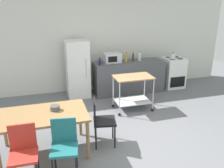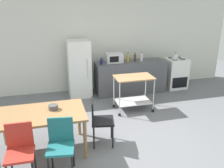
{
  "view_description": "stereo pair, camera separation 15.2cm",
  "coord_description": "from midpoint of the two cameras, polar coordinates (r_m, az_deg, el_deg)",
  "views": [
    {
      "loc": [
        -1.45,
        -3.59,
        2.57
      ],
      "look_at": [
        -0.02,
        1.2,
        0.8
      ],
      "focal_mm": 38.51,
      "sensor_mm": 36.0,
      "label": 1
    },
    {
      "loc": [
        -1.3,
        -3.64,
        2.57
      ],
      "look_at": [
        -0.02,
        1.2,
        0.8
      ],
      "focal_mm": 38.51,
      "sensor_mm": 36.0,
      "label": 2
    }
  ],
  "objects": [
    {
      "name": "ground_plane",
      "position": [
        4.65,
        3.64,
        -14.16
      ],
      "size": [
        12.0,
        12.0,
        0.0
      ],
      "primitive_type": "plane",
      "color": "slate"
    },
    {
      "name": "back_wall",
      "position": [
        7.04,
        -5.2,
        10.26
      ],
      "size": [
        8.4,
        0.12,
        2.9
      ],
      "primitive_type": "cube",
      "color": "silver",
      "rests_on": "ground_plane"
    },
    {
      "name": "kitchen_counter",
      "position": [
        6.95,
        3.35,
        1.69
      ],
      "size": [
        2.0,
        0.64,
        0.9
      ],
      "primitive_type": "cube",
      "color": "#4C4C51",
      "rests_on": "ground_plane"
    },
    {
      "name": "dining_table",
      "position": [
        4.29,
        -17.12,
        -7.77
      ],
      "size": [
        1.5,
        0.9,
        0.75
      ],
      "color": "olive",
      "rests_on": "ground_plane"
    },
    {
      "name": "chair_red",
      "position": [
        3.82,
        -21.41,
        -14.6
      ],
      "size": [
        0.41,
        0.41,
        0.89
      ],
      "rotation": [
        0.0,
        0.0,
        -0.02
      ],
      "color": "#B72D23",
      "rests_on": "ground_plane"
    },
    {
      "name": "chair_black",
      "position": [
        4.41,
        -3.63,
        -8.29
      ],
      "size": [
        0.47,
        0.47,
        0.89
      ],
      "rotation": [
        0.0,
        0.0,
        1.39
      ],
      "color": "black",
      "rests_on": "ground_plane"
    },
    {
      "name": "chair_teal",
      "position": [
        3.8,
        -12.42,
        -13.74
      ],
      "size": [
        0.46,
        0.46,
        0.89
      ],
      "rotation": [
        0.0,
        0.0,
        -0.16
      ],
      "color": "#1E666B",
      "rests_on": "ground_plane"
    },
    {
      "name": "stove_oven",
      "position": [
        7.57,
        13.7,
        2.66
      ],
      "size": [
        0.6,
        0.61,
        0.92
      ],
      "color": "white",
      "rests_on": "ground_plane"
    },
    {
      "name": "refrigerator",
      "position": [
        6.62,
        -8.82,
        3.51
      ],
      "size": [
        0.6,
        0.63,
        1.55
      ],
      "color": "white",
      "rests_on": "ground_plane"
    },
    {
      "name": "kitchen_cart",
      "position": [
        5.77,
        4.26,
        -0.83
      ],
      "size": [
        0.91,
        0.57,
        0.85
      ],
      "color": "#A37A51",
      "rests_on": "ground_plane"
    },
    {
      "name": "bottle_sparkling_water",
      "position": [
        6.49,
        -3.58,
        5.27
      ],
      "size": [
        0.07,
        0.07,
        0.2
      ],
      "color": "navy",
      "rests_on": "kitchen_counter"
    },
    {
      "name": "microwave",
      "position": [
        6.72,
        -0.58,
        6.24
      ],
      "size": [
        0.46,
        0.35,
        0.26
      ],
      "color": "silver",
      "rests_on": "kitchen_counter"
    },
    {
      "name": "bottle_sesame_oil",
      "position": [
        6.84,
        2.75,
        6.2
      ],
      "size": [
        0.08,
        0.08,
        0.25
      ],
      "color": "gold",
      "rests_on": "kitchen_counter"
    },
    {
      "name": "bottle_vinegar",
      "position": [
        6.88,
        4.4,
        6.29
      ],
      "size": [
        0.06,
        0.06,
        0.26
      ],
      "color": "#4C2D19",
      "rests_on": "kitchen_counter"
    },
    {
      "name": "bottle_soda",
      "position": [
        6.95,
        5.94,
        6.4
      ],
      "size": [
        0.08,
        0.08,
        0.26
      ],
      "color": "silver",
      "rests_on": "kitchen_counter"
    },
    {
      "name": "fruit_bowl",
      "position": [
        4.31,
        -14.38,
        -5.53
      ],
      "size": [
        0.17,
        0.17,
        0.09
      ],
      "primitive_type": "cylinder",
      "color": "#4C4C4C",
      "rests_on": "dining_table"
    },
    {
      "name": "kettle",
      "position": [
        7.29,
        13.61,
        6.51
      ],
      "size": [
        0.24,
        0.17,
        0.19
      ],
      "color": "silver",
      "rests_on": "stove_oven"
    }
  ]
}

